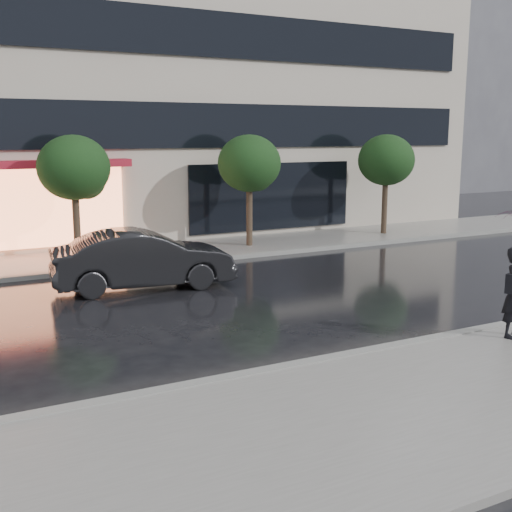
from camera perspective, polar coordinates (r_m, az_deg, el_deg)
ground at (r=12.94m, az=7.88°, el=-7.37°), size 120.00×120.00×0.00m
sidewalk_near at (r=10.62m, az=18.33°, el=-11.63°), size 60.00×4.50×0.12m
sidewalk_far at (r=21.82m, az=-7.92°, el=0.28°), size 60.00×3.50×0.12m
curb_near at (r=12.16m, az=10.65°, el=-8.30°), size 60.00×0.25×0.14m
curb_far at (r=20.21m, az=-6.23°, el=-0.49°), size 60.00×0.25×0.14m
office_building at (r=29.27m, az=-13.91°, el=20.35°), size 30.00×12.76×18.00m
bg_building_right at (r=50.60m, az=13.92°, el=15.05°), size 12.00×12.00×16.00m
tree_mid_west at (r=20.47m, az=-15.74°, el=7.37°), size 2.20×2.20×3.99m
tree_mid_east at (r=22.50m, az=-0.50°, el=8.05°), size 2.20×2.20×3.99m
tree_far_east at (r=25.80m, az=11.56°, el=8.19°), size 2.20×2.20×3.99m
parked_car at (r=17.05m, az=-10.00°, el=-0.30°), size 4.86×2.18×1.55m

